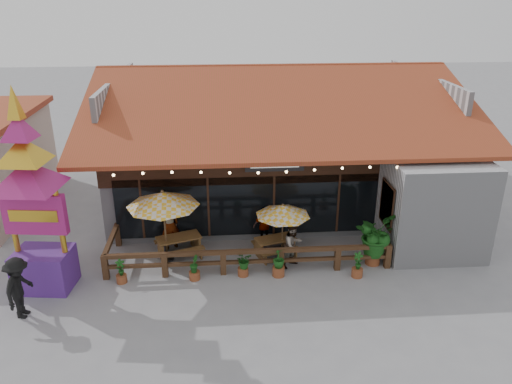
{
  "coord_description": "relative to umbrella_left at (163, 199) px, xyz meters",
  "views": [
    {
      "loc": [
        -2.51,
        -15.51,
        9.24
      ],
      "look_at": [
        -1.22,
        1.5,
        2.22
      ],
      "focal_mm": 35.0,
      "sensor_mm": 36.0,
      "label": 1
    }
  ],
  "objects": [
    {
      "name": "planter_a",
      "position": [
        -1.39,
        -1.44,
        -2.03
      ],
      "size": [
        0.37,
        0.36,
        0.88
      ],
      "color": "brown",
      "rests_on": "ground"
    },
    {
      "name": "planter_b",
      "position": [
        1.05,
        -1.42,
        -1.99
      ],
      "size": [
        0.37,
        0.4,
        0.91
      ],
      "color": "brown",
      "rests_on": "ground"
    },
    {
      "name": "restaurant_building",
      "position": [
        4.8,
        5.95,
        -0.19
      ],
      "size": [
        15.5,
        14.73,
        6.09
      ],
      "color": "#BCBDC2",
      "rests_on": "ground"
    },
    {
      "name": "tropical_plant",
      "position": [
        7.41,
        -0.85,
        -1.27
      ],
      "size": [
        1.87,
        1.88,
        1.96
      ],
      "color": "brown",
      "rests_on": "ground"
    },
    {
      "name": "thai_sign_tower",
      "position": [
        -3.82,
        -1.49,
        1.4
      ],
      "size": [
        2.96,
        2.96,
        7.19
      ],
      "color": "#542487",
      "rests_on": "ground"
    },
    {
      "name": "pedestrian",
      "position": [
        -4.03,
        -3.07,
        -1.41
      ],
      "size": [
        0.88,
        1.35,
        1.97
      ],
      "primitive_type": "imported",
      "rotation": [
        0.0,
        0.0,
        1.45
      ],
      "color": "black",
      "rests_on": "ground"
    },
    {
      "name": "planter_e",
      "position": [
        6.62,
        -1.68,
        -2.0
      ],
      "size": [
        0.4,
        0.38,
        0.94
      ],
      "color": "brown",
      "rests_on": "ground"
    },
    {
      "name": "picnic_table_right",
      "position": [
        3.97,
        0.03,
        -1.92
      ],
      "size": [
        1.76,
        1.62,
        0.7
      ],
      "color": "brown",
      "rests_on": "ground"
    },
    {
      "name": "planter_d",
      "position": [
        3.93,
        -1.41,
        -1.9
      ],
      "size": [
        0.55,
        0.55,
        1.04
      ],
      "color": "brown",
      "rests_on": "ground"
    },
    {
      "name": "umbrella_right",
      "position": [
        4.22,
        -0.08,
        -0.55
      ],
      "size": [
        2.64,
        2.64,
        2.12
      ],
      "color": "brown",
      "rests_on": "ground"
    },
    {
      "name": "planter_c",
      "position": [
        2.71,
        -1.31,
        -1.89
      ],
      "size": [
        0.71,
        0.69,
        0.9
      ],
      "color": "brown",
      "rests_on": "ground"
    },
    {
      "name": "diner_b",
      "position": [
        4.51,
        -0.78,
        -1.57
      ],
      "size": [
        1.02,
        0.99,
        1.66
      ],
      "primitive_type": "imported",
      "rotation": [
        0.0,
        0.0,
        0.67
      ],
      "color": "#371D11",
      "rests_on": "ground"
    },
    {
      "name": "ground",
      "position": [
        4.54,
        -0.66,
        -2.4
      ],
      "size": [
        100.0,
        100.0,
        0.0
      ],
      "primitive_type": "plane",
      "color": "gray",
      "rests_on": "ground"
    },
    {
      "name": "picnic_table_left",
      "position": [
        0.43,
        0.28,
        -1.88
      ],
      "size": [
        1.95,
        1.82,
        0.76
      ],
      "color": "brown",
      "rests_on": "ground"
    },
    {
      "name": "umbrella_left",
      "position": [
        0.0,
        0.0,
        0.0
      ],
      "size": [
        2.66,
        2.66,
        2.75
      ],
      "color": "brown",
      "rests_on": "ground"
    },
    {
      "name": "patio_railing",
      "position": [
        2.29,
        -0.92,
        -1.78
      ],
      "size": [
        10.0,
        2.6,
        0.92
      ],
      "color": "#4D331B",
      "rests_on": "ground"
    },
    {
      "name": "diner_c",
      "position": [
        3.67,
        1.01,
        -1.64
      ],
      "size": [
        0.93,
        0.49,
        1.51
      ],
      "primitive_type": "imported",
      "rotation": [
        0.0,
        0.0,
        3.28
      ],
      "color": "#371D11",
      "rests_on": "ground"
    },
    {
      "name": "diner_a",
      "position": [
        0.07,
        0.88,
        -1.43
      ],
      "size": [
        0.84,
        0.74,
        1.94
      ],
      "primitive_type": "imported",
      "rotation": [
        0.0,
        0.0,
        3.64
      ],
      "color": "#371D11",
      "rests_on": "ground"
    }
  ]
}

